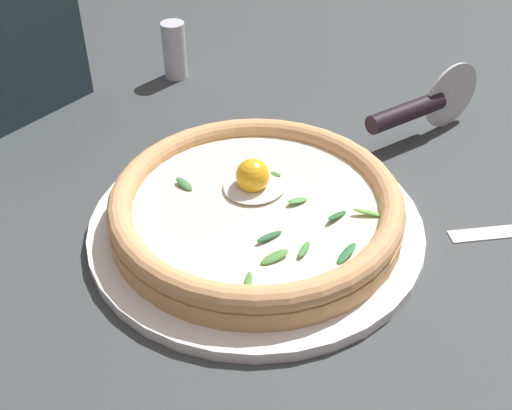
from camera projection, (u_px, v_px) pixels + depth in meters
The scene contains 5 objects.
ground_plane at pixel (239, 241), 0.64m from camera, with size 2.40×2.40×0.03m, color #3A3F3F.
pizza_plate at pixel (256, 226), 0.63m from camera, with size 0.33×0.33×0.01m, color white.
pizza at pixel (256, 206), 0.61m from camera, with size 0.28×0.28×0.06m.
pizza_cutter at pixel (420, 107), 0.74m from camera, with size 0.16×0.08×0.08m.
pepper_shaker at pixel (174, 50), 0.87m from camera, with size 0.03×0.03×0.08m, color silver.
Camera 1 is at (0.39, 0.28, 0.41)m, focal length 44.77 mm.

